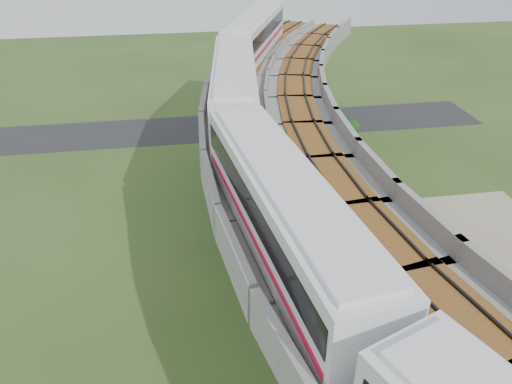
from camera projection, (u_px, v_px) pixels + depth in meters
ground at (279, 302)px, 32.77m from camera, size 160.00×160.00×0.00m
dirt_lot at (492, 299)px, 32.97m from camera, size 18.00×26.00×0.04m
asphalt_road at (228, 127)px, 58.36m from camera, size 60.00×8.00×0.03m
viaduct at (347, 177)px, 28.74m from camera, size 19.58×73.98×11.40m
metro_train at (295, 136)px, 25.77m from camera, size 11.20×61.34×3.64m
fence at (420, 278)px, 33.73m from camera, size 3.87×38.73×1.50m
tree_0 at (350, 127)px, 52.35m from camera, size 2.12×2.12×3.25m
tree_1 at (331, 147)px, 47.19m from camera, size 3.14×3.14×4.05m
tree_2 at (344, 192)px, 40.91m from camera, size 2.82×2.82×3.33m
tree_3 at (373, 244)px, 34.26m from camera, size 2.75×2.75×3.58m
tree_4 at (395, 316)px, 29.06m from camera, size 2.25×2.25×2.82m
car_dark at (384, 209)px, 41.52m from camera, size 4.59×2.98×1.24m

